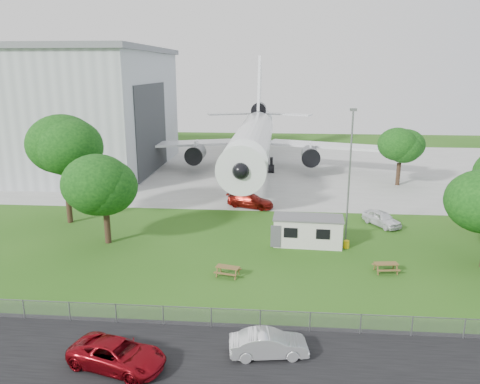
# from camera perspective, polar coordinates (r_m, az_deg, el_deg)

# --- Properties ---
(ground) EXTENTS (160.00, 160.00, 0.00)m
(ground) POSITION_cam_1_polar(r_m,az_deg,el_deg) (38.28, 1.57, -8.94)
(ground) COLOR #38691E
(asphalt_strip) EXTENTS (120.00, 8.00, 0.02)m
(asphalt_strip) POSITION_cam_1_polar(r_m,az_deg,el_deg) (26.92, -0.13, -20.11)
(asphalt_strip) COLOR black
(asphalt_strip) RESTS_ON ground
(concrete_apron) EXTENTS (120.00, 46.00, 0.03)m
(concrete_apron) POSITION_cam_1_polar(r_m,az_deg,el_deg) (74.61, 3.26, 2.90)
(concrete_apron) COLOR #B7B7B2
(concrete_apron) RESTS_ON ground
(hangar) EXTENTS (43.00, 31.00, 18.55)m
(hangar) POSITION_cam_1_polar(r_m,az_deg,el_deg) (81.64, -24.78, 9.28)
(hangar) COLOR #B2B7BC
(hangar) RESTS_ON ground
(airliner) EXTENTS (46.36, 47.73, 17.69)m
(airliner) POSITION_cam_1_polar(r_m,az_deg,el_deg) (71.66, 1.66, 6.69)
(airliner) COLOR white
(airliner) RESTS_ON ground
(site_cabin) EXTENTS (6.82, 3.03, 2.62)m
(site_cabin) POSITION_cam_1_polar(r_m,az_deg,el_deg) (42.55, 8.28, -4.70)
(site_cabin) COLOR beige
(site_cabin) RESTS_ON ground
(picnic_west) EXTENTS (2.11, 1.89, 0.76)m
(picnic_west) POSITION_cam_1_polar(r_m,az_deg,el_deg) (36.50, -1.49, -10.17)
(picnic_west) COLOR brown
(picnic_west) RESTS_ON ground
(picnic_east) EXTENTS (1.97, 1.71, 0.76)m
(picnic_east) POSITION_cam_1_polar(r_m,az_deg,el_deg) (38.80, 17.31, -9.31)
(picnic_east) COLOR brown
(picnic_east) RESTS_ON ground
(fence) EXTENTS (58.00, 0.04, 1.30)m
(fence) POSITION_cam_1_polar(r_m,az_deg,el_deg) (29.85, 0.47, -16.29)
(fence) COLOR gray
(fence) RESTS_ON ground
(lamp_mast) EXTENTS (0.16, 0.16, 12.00)m
(lamp_mast) POSITION_cam_1_polar(r_m,az_deg,el_deg) (42.71, 13.17, 1.69)
(lamp_mast) COLOR slate
(lamp_mast) RESTS_ON ground
(tree_west_big) EXTENTS (7.77, 7.77, 11.71)m
(tree_west_big) POSITION_cam_1_polar(r_m,az_deg,el_deg) (49.83, -20.75, 5.08)
(tree_west_big) COLOR #382619
(tree_west_big) RESTS_ON ground
(tree_west_small) EXTENTS (6.26, 6.26, 8.42)m
(tree_west_small) POSITION_cam_1_polar(r_m,az_deg,el_deg) (43.14, -16.22, 0.63)
(tree_west_small) COLOR #382619
(tree_west_small) RESTS_ON ground
(tree_far_apron) EXTENTS (5.62, 5.62, 8.10)m
(tree_far_apron) POSITION_cam_1_polar(r_m,az_deg,el_deg) (66.29, 18.99, 5.23)
(tree_far_apron) COLOR #382619
(tree_far_apron) RESTS_ON ground
(car_centre_sedan) EXTENTS (4.50, 2.11, 1.43)m
(car_centre_sedan) POSITION_cam_1_polar(r_m,az_deg,el_deg) (27.14, 3.50, -18.04)
(car_centre_sedan) COLOR silver
(car_centre_sedan) RESTS_ON ground
(car_west_estate) EXTENTS (5.74, 3.77, 1.47)m
(car_west_estate) POSITION_cam_1_polar(r_m,az_deg,el_deg) (27.03, -14.71, -18.65)
(car_west_estate) COLOR maroon
(car_west_estate) RESTS_ON ground
(car_ne_hatch) EXTENTS (3.81, 4.66, 1.50)m
(car_ne_hatch) POSITION_cam_1_polar(r_m,az_deg,el_deg) (49.37, 16.88, -3.12)
(car_ne_hatch) COLOR white
(car_ne_hatch) RESTS_ON ground
(car_apron_van) EXTENTS (5.77, 3.74, 1.55)m
(car_apron_van) POSITION_cam_1_polar(r_m,az_deg,el_deg) (53.46, 1.28, -1.07)
(car_apron_van) COLOR maroon
(car_apron_van) RESTS_ON ground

